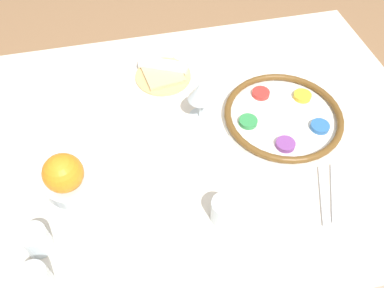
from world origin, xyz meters
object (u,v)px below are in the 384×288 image
(bread_plate, at_px, (163,75))
(cup_far, at_px, (36,240))
(seder_plate, at_px, (283,116))
(cup_near, at_px, (36,280))
(fruit_stand, at_px, (81,176))
(wine_glass, at_px, (201,92))
(orange_fruit, at_px, (63,173))
(cup_mid, at_px, (224,210))
(napkin_roll, at_px, (163,65))

(bread_plate, xyz_separation_m, cup_far, (0.38, 0.51, 0.03))
(seder_plate, bearing_deg, cup_near, 26.25)
(fruit_stand, bearing_deg, bread_plate, -124.56)
(wine_glass, bearing_deg, orange_fruit, 31.51)
(cup_near, distance_m, cup_mid, 0.43)
(napkin_roll, distance_m, cup_far, 0.66)
(cup_far, bearing_deg, seder_plate, -160.25)
(bread_plate, bearing_deg, orange_fruit, 55.53)
(orange_fruit, xyz_separation_m, bread_plate, (-0.29, -0.42, -0.14))
(orange_fruit, height_order, cup_far, orange_fruit)
(seder_plate, distance_m, cup_far, 0.73)
(cup_near, bearing_deg, cup_mid, -170.82)
(seder_plate, distance_m, bread_plate, 0.40)
(wine_glass, bearing_deg, seder_plate, 164.20)
(bread_plate, height_order, cup_near, cup_near)
(napkin_roll, distance_m, cup_near, 0.73)
(fruit_stand, distance_m, bread_plate, 0.47)
(fruit_stand, distance_m, cup_far, 0.17)
(bread_plate, bearing_deg, fruit_stand, 55.44)
(orange_fruit, bearing_deg, cup_mid, 162.05)
(wine_glass, bearing_deg, cup_mid, 85.71)
(cup_near, relative_size, cup_far, 1.00)
(orange_fruit, relative_size, cup_near, 1.27)
(cup_mid, bearing_deg, orange_fruit, -17.95)
(seder_plate, relative_size, cup_mid, 4.93)
(seder_plate, relative_size, cup_near, 4.93)
(bread_plate, distance_m, cup_near, 0.70)
(napkin_roll, bearing_deg, cup_mid, 94.71)
(fruit_stand, bearing_deg, seder_plate, -167.86)
(napkin_roll, bearing_deg, bread_plate, 77.34)
(napkin_roll, bearing_deg, cup_near, 58.80)
(wine_glass, xyz_separation_m, cup_mid, (0.03, 0.33, -0.06))
(bread_plate, relative_size, cup_near, 2.57)
(seder_plate, height_order, wine_glass, wine_glass)
(seder_plate, bearing_deg, bread_plate, -39.91)
(orange_fruit, bearing_deg, wine_glass, -148.49)
(seder_plate, height_order, napkin_roll, napkin_roll)
(wine_glass, relative_size, cup_far, 1.90)
(wine_glass, relative_size, bread_plate, 0.74)
(wine_glass, bearing_deg, cup_far, 34.47)
(wine_glass, bearing_deg, cup_near, 41.72)
(seder_plate, bearing_deg, cup_far, 19.75)
(bread_plate, xyz_separation_m, napkin_roll, (-0.01, -0.03, 0.01))
(fruit_stand, bearing_deg, wine_glass, -151.07)
(orange_fruit, distance_m, napkin_roll, 0.55)
(orange_fruit, bearing_deg, bread_plate, -124.47)
(seder_plate, height_order, bread_plate, seder_plate)
(wine_glass, distance_m, napkin_roll, 0.25)
(wine_glass, height_order, cup_far, wine_glass)
(seder_plate, relative_size, fruit_stand, 1.91)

